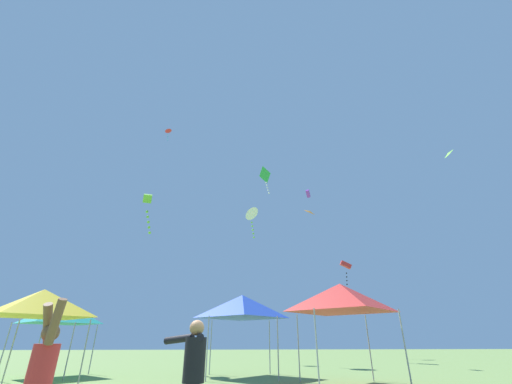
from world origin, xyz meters
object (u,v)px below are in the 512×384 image
canopy_tent_blue (242,306)px  canopy_tent_teal (61,313)px  canopy_tent_yellow (41,303)px  kite_orange_delta (310,212)px  kite_lime_box (148,200)px  person_watcher_black (193,368)px  kite_green_diamond (266,176)px  canopy_tent_red (341,298)px  kite_purple_box (308,194)px  kite_red_box (346,266)px  person_flyer_red (40,376)px  kite_red_delta (168,131)px  kite_white_delta (251,214)px  kite_lime_delta (448,154)px

canopy_tent_blue → canopy_tent_teal: bearing=174.6°
canopy_tent_blue → canopy_tent_yellow: (-7.66, -3.41, -0.24)m
kite_orange_delta → kite_lime_box: (-9.84, 6.53, 3.12)m
person_watcher_black → kite_green_diamond: bearing=80.8°
canopy_tent_yellow → kite_orange_delta: kite_orange_delta is taller
canopy_tent_red → kite_orange_delta: size_ratio=4.45×
kite_purple_box → kite_red_box: (5.66, 8.04, -4.64)m
canopy_tent_teal → kite_green_diamond: (12.04, 16.23, 16.52)m
canopy_tent_red → kite_purple_box: 16.47m
person_flyer_red → kite_red_delta: 39.98m
canopy_tent_yellow → canopy_tent_teal: size_ratio=1.02×
kite_red_delta → kite_green_diamond: bearing=-8.4°
canopy_tent_red → kite_green_diamond: (-0.63, 20.52, 16.17)m
kite_white_delta → kite_orange_delta: bearing=-78.5°
kite_green_diamond → kite_lime_box: bearing=-128.4°
kite_white_delta → kite_red_box: bearing=36.9°
canopy_tent_teal → person_watcher_black: bearing=-55.9°
kite_red_box → kite_red_delta: bearing=175.2°
person_watcher_black → canopy_tent_blue: (1.23, 10.41, 1.94)m
kite_lime_delta → canopy_tent_blue: bearing=-170.1°
canopy_tent_yellow → kite_green_diamond: 28.42m
canopy_tent_blue → kite_orange_delta: kite_orange_delta is taller
kite_white_delta → kite_lime_box: kite_white_delta is taller
person_watcher_black → kite_red_delta: bearing=105.4°
canopy_tent_yellow → kite_white_delta: 17.45m
canopy_tent_red → kite_red_delta: kite_red_delta is taller
canopy_tent_teal → kite_purple_box: size_ratio=4.40×
kite_white_delta → kite_red_delta: kite_red_delta is taller
kite_orange_delta → kite_red_delta: (-12.56, 20.78, 19.02)m
kite_green_diamond → canopy_tent_red: bearing=-88.2°
person_flyer_red → kite_purple_box: bearing=65.6°
canopy_tent_yellow → kite_white_delta: (8.67, 12.49, 8.55)m
kite_lime_box → kite_green_diamond: kite_green_diamond is taller
kite_white_delta → kite_green_diamond: kite_green_diamond is taller
kite_white_delta → canopy_tent_yellow: bearing=-124.8°
kite_orange_delta → canopy_tent_teal: bearing=167.4°
kite_red_delta → kite_green_diamond: kite_red_delta is taller
person_watcher_black → kite_purple_box: kite_purple_box is taller
kite_lime_delta → kite_lime_box: bearing=174.8°
person_flyer_red → kite_green_diamond: 34.37m
kite_orange_delta → kite_white_delta: size_ratio=0.31×
person_flyer_red → kite_lime_box: size_ratio=0.66×
kite_orange_delta → canopy_tent_yellow: bearing=-172.0°
kite_purple_box → canopy_tent_yellow: bearing=-137.7°
person_flyer_red → kite_orange_delta: (6.44, 9.53, 6.32)m
kite_purple_box → canopy_tent_teal: bearing=-151.0°
person_watcher_black → kite_orange_delta: bearing=62.4°
kite_red_box → kite_green_diamond: 13.48m
kite_lime_box → kite_lime_delta: (21.91, -1.98, 3.69)m
person_flyer_red → kite_lime_delta: 26.71m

